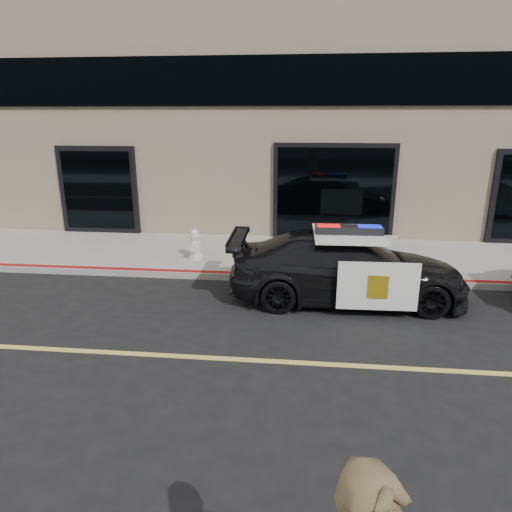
# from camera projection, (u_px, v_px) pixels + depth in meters

# --- Properties ---
(ground) EXTENTS (120.00, 120.00, 0.00)m
(ground) POSITION_uv_depth(u_px,v_px,m) (423.00, 370.00, 6.75)
(ground) COLOR black
(ground) RESTS_ON ground
(sidewalk_n) EXTENTS (60.00, 3.50, 0.15)m
(sidewalk_n) POSITION_uv_depth(u_px,v_px,m) (374.00, 259.00, 11.72)
(sidewalk_n) COLOR gray
(sidewalk_n) RESTS_ON ground
(building_n) EXTENTS (60.00, 7.00, 12.00)m
(building_n) POSITION_uv_depth(u_px,v_px,m) (365.00, 39.00, 14.95)
(building_n) COLOR #756856
(building_n) RESTS_ON ground
(police_car) EXTENTS (2.27, 4.79, 1.54)m
(police_car) POSITION_uv_depth(u_px,v_px,m) (347.00, 267.00, 9.15)
(police_car) COLOR black
(police_car) RESTS_ON ground
(fire_hydrant) EXTENTS (0.35, 0.48, 0.76)m
(fire_hydrant) POSITION_uv_depth(u_px,v_px,m) (195.00, 245.00, 11.40)
(fire_hydrant) COLOR silver
(fire_hydrant) RESTS_ON sidewalk_n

